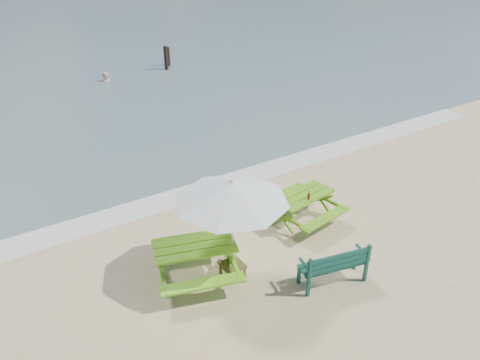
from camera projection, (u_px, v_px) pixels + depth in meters
foam_strip at (202, 190)px, 12.64m from camera, size 22.00×0.90×0.01m
picnic_table_left at (196, 262)px, 9.39m from camera, size 2.06×2.18×0.77m
picnic_table_right at (302, 208)px, 11.20m from camera, size 1.73×1.88×0.72m
park_bench at (332, 271)px, 9.31m from camera, size 1.44×0.75×0.85m
side_table at (232, 269)px, 9.53m from camera, size 0.44×0.44×0.29m
patio_umbrella at (232, 192)px, 8.64m from camera, size 2.22×2.22×2.19m
beer_bottle at (309, 197)px, 10.81m from camera, size 0.06×0.06×0.23m
swimmer at (107, 90)px, 21.54m from camera, size 0.64×0.44×1.69m
mooring_pilings at (167, 59)px, 23.10m from camera, size 0.58×0.78×1.34m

